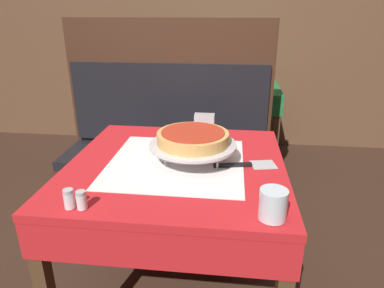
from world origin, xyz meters
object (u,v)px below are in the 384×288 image
(pizza_server, at_px, (247,165))
(dining_table_front, at_px, (177,184))
(condiment_caddy, at_px, (240,82))
(dining_table_rear, at_px, (234,97))
(salt_shaker, at_px, (69,199))
(booth_bench, at_px, (167,164))
(deep_dish_pizza, at_px, (193,138))
(water_glass_near, at_px, (273,204))
(pepper_shaker, at_px, (82,200))
(napkin_holder, at_px, (204,123))
(pizza_pan_stand, at_px, (193,146))

(pizza_server, bearing_deg, dining_table_front, 179.17)
(dining_table_front, distance_m, condiment_caddy, 1.57)
(dining_table_rear, bearing_deg, salt_shaker, -104.49)
(dining_table_rear, bearing_deg, booth_bench, -116.48)
(condiment_caddy, bearing_deg, dining_table_rear, 123.63)
(dining_table_front, height_order, booth_bench, booth_bench)
(deep_dish_pizza, relative_size, salt_shaker, 4.45)
(pizza_server, distance_m, water_glass_near, 0.37)
(pizza_server, height_order, salt_shaker, salt_shaker)
(dining_table_rear, distance_m, condiment_caddy, 0.16)
(salt_shaker, xyz_separation_m, pepper_shaker, (0.04, -0.00, -0.00))
(pizza_server, distance_m, condiment_caddy, 1.55)
(dining_table_rear, height_order, water_glass_near, water_glass_near)
(deep_dish_pizza, relative_size, pizza_server, 1.13)
(condiment_caddy, bearing_deg, napkin_holder, -99.52)
(napkin_holder, relative_size, condiment_caddy, 0.68)
(dining_table_rear, height_order, pepper_shaker, pepper_shaker)
(pizza_pan_stand, bearing_deg, dining_table_rear, 83.91)
(salt_shaker, relative_size, condiment_caddy, 0.44)
(water_glass_near, xyz_separation_m, pepper_shaker, (-0.58, -0.02, -0.02))
(pizza_server, distance_m, salt_shaker, 0.67)
(salt_shaker, xyz_separation_m, napkin_holder, (0.36, 0.77, 0.01))
(condiment_caddy, bearing_deg, dining_table_front, -100.12)
(booth_bench, relative_size, pizza_server, 5.20)
(booth_bench, height_order, salt_shaker, booth_bench)
(booth_bench, relative_size, pizza_pan_stand, 3.77)
(pizza_pan_stand, xyz_separation_m, deep_dish_pizza, (0.00, -0.00, 0.03))
(dining_table_rear, bearing_deg, deep_dish_pizza, -96.09)
(dining_table_front, height_order, dining_table_rear, dining_table_front)
(pizza_server, xyz_separation_m, salt_shaker, (-0.56, -0.37, 0.03))
(water_glass_near, height_order, pepper_shaker, water_glass_near)
(salt_shaker, xyz_separation_m, condiment_caddy, (0.55, 1.92, 0.00))
(dining_table_rear, relative_size, water_glass_near, 7.77)
(booth_bench, bearing_deg, deep_dish_pizza, -71.17)
(booth_bench, height_order, deep_dish_pizza, booth_bench)
(dining_table_front, xyz_separation_m, water_glass_near, (0.34, -0.36, 0.15))
(pizza_pan_stand, xyz_separation_m, condiment_caddy, (0.21, 1.53, -0.04))
(pizza_pan_stand, bearing_deg, napkin_holder, 87.73)
(booth_bench, relative_size, napkin_holder, 13.10)
(dining_table_front, xyz_separation_m, condiment_caddy, (0.28, 1.54, 0.13))
(booth_bench, bearing_deg, condiment_caddy, 59.73)
(water_glass_near, bearing_deg, pizza_server, 99.91)
(dining_table_front, bearing_deg, salt_shaker, -126.04)
(pizza_pan_stand, bearing_deg, deep_dish_pizza, -60.26)
(water_glass_near, relative_size, napkin_holder, 0.93)
(booth_bench, height_order, pizza_server, booth_bench)
(booth_bench, xyz_separation_m, deep_dish_pizza, (0.25, -0.74, 0.47))
(deep_dish_pizza, relative_size, water_glass_near, 3.05)
(pizza_server, height_order, pepper_shaker, pepper_shaker)
(pizza_pan_stand, height_order, pepper_shaker, pizza_pan_stand)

